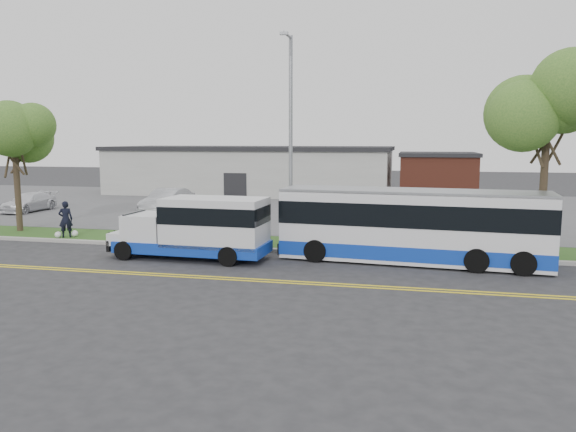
% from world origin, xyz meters
% --- Properties ---
extents(ground, '(140.00, 140.00, 0.00)m').
position_xyz_m(ground, '(0.00, 0.00, 0.00)').
color(ground, '#28282B').
rests_on(ground, ground).
extents(lane_line_north, '(70.00, 0.12, 0.01)m').
position_xyz_m(lane_line_north, '(0.00, -3.85, 0.01)').
color(lane_line_north, yellow).
rests_on(lane_line_north, ground).
extents(lane_line_south, '(70.00, 0.12, 0.01)m').
position_xyz_m(lane_line_south, '(0.00, -4.15, 0.01)').
color(lane_line_south, yellow).
rests_on(lane_line_south, ground).
extents(curb, '(80.00, 0.30, 0.15)m').
position_xyz_m(curb, '(0.00, 1.10, 0.07)').
color(curb, '#9E9B93').
rests_on(curb, ground).
extents(verge, '(80.00, 3.30, 0.10)m').
position_xyz_m(verge, '(0.00, 2.90, 0.05)').
color(verge, '#2A541C').
rests_on(verge, ground).
extents(parking_lot, '(80.00, 25.00, 0.10)m').
position_xyz_m(parking_lot, '(0.00, 17.00, 0.05)').
color(parking_lot, '#4C4C4F').
rests_on(parking_lot, ground).
extents(commercial_building, '(25.40, 10.40, 4.35)m').
position_xyz_m(commercial_building, '(-6.00, 27.00, 2.18)').
color(commercial_building, '#9E9E99').
rests_on(commercial_building, ground).
extents(brick_wing, '(6.30, 7.30, 3.90)m').
position_xyz_m(brick_wing, '(10.50, 26.00, 1.96)').
color(brick_wing, brown).
rests_on(brick_wing, ground).
extents(tree_east, '(5.20, 5.20, 8.33)m').
position_xyz_m(tree_east, '(14.00, 3.00, 6.20)').
color(tree_east, '#33251C').
rests_on(tree_east, verge).
extents(tree_west, '(4.40, 4.40, 6.91)m').
position_xyz_m(tree_west, '(-12.00, 3.20, 5.12)').
color(tree_west, '#33251C').
rests_on(tree_west, verge).
extents(streetlight_near, '(0.35, 1.53, 9.50)m').
position_xyz_m(streetlight_near, '(3.00, 2.73, 5.23)').
color(streetlight_near, gray).
rests_on(streetlight_near, verge).
extents(shuttle_bus, '(6.81, 2.47, 2.58)m').
position_xyz_m(shuttle_bus, '(-0.01, -1.01, 1.38)').
color(shuttle_bus, '#0F35A8').
rests_on(shuttle_bus, ground).
extents(transit_bus, '(10.80, 3.29, 2.95)m').
position_xyz_m(transit_bus, '(8.58, 0.28, 1.49)').
color(transit_bus, silver).
rests_on(transit_bus, ground).
extents(pedestrian, '(0.80, 0.71, 1.83)m').
position_xyz_m(pedestrian, '(-8.31, 1.90, 1.01)').
color(pedestrian, black).
rests_on(pedestrian, verge).
extents(parked_car_a, '(1.96, 5.08, 1.65)m').
position_xyz_m(parked_car_a, '(-7.24, 11.43, 0.93)').
color(parked_car_a, '#A5A7AC').
rests_on(parked_car_a, parking_lot).
extents(parked_car_b, '(1.90, 4.41, 1.26)m').
position_xyz_m(parked_car_b, '(-16.99, 10.51, 0.73)').
color(parked_car_b, white).
rests_on(parked_car_b, parking_lot).
extents(grocery_bag_left, '(0.32, 0.32, 0.32)m').
position_xyz_m(grocery_bag_left, '(-8.61, 1.65, 0.26)').
color(grocery_bag_left, white).
rests_on(grocery_bag_left, verge).
extents(grocery_bag_right, '(0.32, 0.32, 0.32)m').
position_xyz_m(grocery_bag_right, '(-8.01, 2.15, 0.26)').
color(grocery_bag_right, white).
rests_on(grocery_bag_right, verge).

